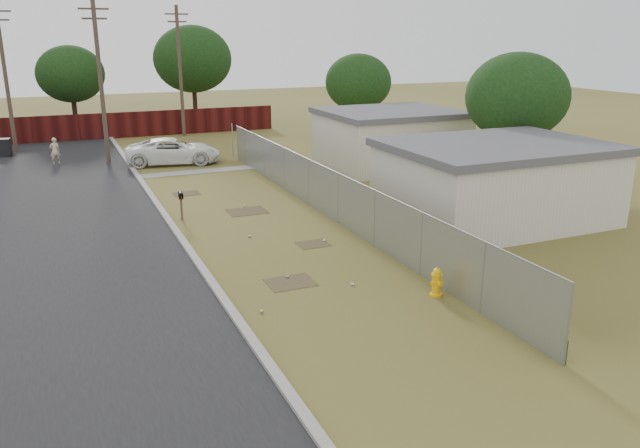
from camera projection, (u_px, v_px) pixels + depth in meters
name	position (u px, v px, depth m)	size (l,w,h in m)	color
ground	(263.00, 232.00, 23.35)	(120.00, 120.00, 0.00)	olive
street	(62.00, 200.00, 27.84)	(15.10, 60.00, 0.12)	black
chainlink_fence	(328.00, 197.00, 25.21)	(0.10, 27.06, 2.02)	gray
privacy_fence	(64.00, 128.00, 42.74)	(30.00, 0.12, 1.80)	#46110F
utility_poles	(99.00, 74.00, 38.71)	(12.60, 8.24, 9.00)	brown
houses	(437.00, 157.00, 29.33)	(9.30, 17.24, 3.10)	beige
horizon_trees	(165.00, 71.00, 42.98)	(33.32, 31.94, 7.78)	black
fire_hydrant	(437.00, 282.00, 17.62)	(0.41, 0.42, 0.87)	yellow
mailbox	(181.00, 198.00, 24.63)	(0.22, 0.51, 1.17)	brown
pickup_truck	(173.00, 151.00, 35.43)	(2.42, 5.25, 1.46)	white
pedestrian	(55.00, 151.00, 35.32)	(0.55, 0.36, 1.51)	beige
trash_bin	(5.00, 147.00, 37.56)	(0.80, 0.87, 1.08)	black
scattered_litter	(284.00, 253.00, 21.02)	(4.07, 10.67, 0.07)	beige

